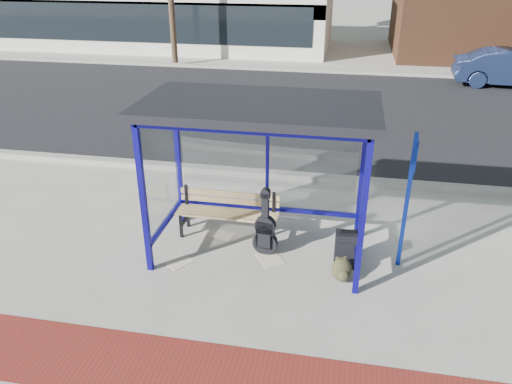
% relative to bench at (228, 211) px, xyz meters
% --- Properties ---
extents(ground, '(120.00, 120.00, 0.00)m').
position_rel_bench_xyz_m(ground, '(0.60, -0.46, -0.44)').
color(ground, '#B2ADA0').
rests_on(ground, ground).
extents(brick_paver_strip, '(60.00, 1.00, 0.01)m').
position_rel_bench_xyz_m(brick_paver_strip, '(0.60, -3.06, -0.44)').
color(brick_paver_strip, maroon).
rests_on(brick_paver_strip, ground).
extents(curb_near, '(60.00, 0.25, 0.12)m').
position_rel_bench_xyz_m(curb_near, '(0.60, 2.44, -0.38)').
color(curb_near, gray).
rests_on(curb_near, ground).
extents(street_asphalt, '(60.00, 10.00, 0.00)m').
position_rel_bench_xyz_m(street_asphalt, '(0.60, 7.54, -0.44)').
color(street_asphalt, black).
rests_on(street_asphalt, ground).
extents(curb_far, '(60.00, 0.25, 0.12)m').
position_rel_bench_xyz_m(curb_far, '(0.60, 12.64, -0.38)').
color(curb_far, gray).
rests_on(curb_far, ground).
extents(far_sidewalk, '(60.00, 4.00, 0.01)m').
position_rel_bench_xyz_m(far_sidewalk, '(0.60, 14.54, -0.44)').
color(far_sidewalk, '#B2ADA0').
rests_on(far_sidewalk, ground).
extents(bus_shelter, '(3.30, 1.80, 2.42)m').
position_rel_bench_xyz_m(bus_shelter, '(0.60, -0.39, 1.63)').
color(bus_shelter, '#100B80').
rests_on(bus_shelter, ground).
extents(storefront_white, '(18.00, 6.04, 4.00)m').
position_rel_bench_xyz_m(storefront_white, '(-8.40, 17.53, 1.55)').
color(storefront_white, silver).
rests_on(storefront_white, ground).
extents(bench, '(1.66, 0.41, 0.78)m').
position_rel_bench_xyz_m(bench, '(0.00, 0.00, 0.00)').
color(bench, black).
rests_on(bench, ground).
extents(guitar_bag, '(0.39, 0.15, 1.06)m').
position_rel_bench_xyz_m(guitar_bag, '(0.70, -0.46, -0.06)').
color(guitar_bag, black).
rests_on(guitar_bag, ground).
extents(suitcase, '(0.37, 0.25, 0.62)m').
position_rel_bench_xyz_m(suitcase, '(1.95, -0.57, -0.16)').
color(suitcase, black).
rests_on(suitcase, ground).
extents(backpack, '(0.34, 0.33, 0.35)m').
position_rel_bench_xyz_m(backpack, '(1.90, -0.96, -0.28)').
color(backpack, '#32301C').
rests_on(backpack, ground).
extents(sign_post, '(0.10, 0.26, 2.10)m').
position_rel_bench_xyz_m(sign_post, '(2.74, -0.39, 0.73)').
color(sign_post, navy).
rests_on(sign_post, ground).
extents(newspaper_a, '(0.40, 0.35, 0.01)m').
position_rel_bench_xyz_m(newspaper_a, '(-0.06, -0.06, -0.44)').
color(newspaper_a, white).
rests_on(newspaper_a, ground).
extents(newspaper_b, '(0.46, 0.49, 0.01)m').
position_rel_bench_xyz_m(newspaper_b, '(-0.55, -0.96, -0.44)').
color(newspaper_b, white).
rests_on(newspaper_b, ground).
extents(newspaper_c, '(0.52, 0.54, 0.01)m').
position_rel_bench_xyz_m(newspaper_c, '(0.80, -0.60, -0.44)').
color(newspaper_c, white).
rests_on(newspaper_c, ground).
extents(parked_car, '(3.86, 1.49, 1.26)m').
position_rel_bench_xyz_m(parked_car, '(7.24, 11.65, 0.18)').
color(parked_car, '#192548').
rests_on(parked_car, ground).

